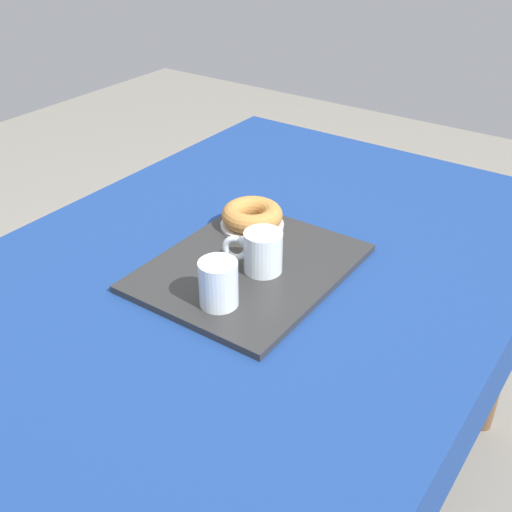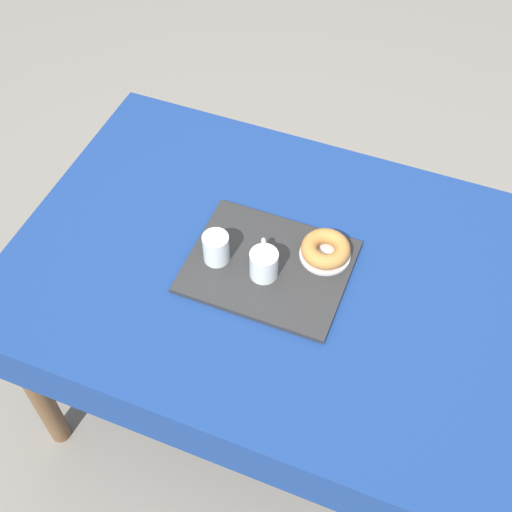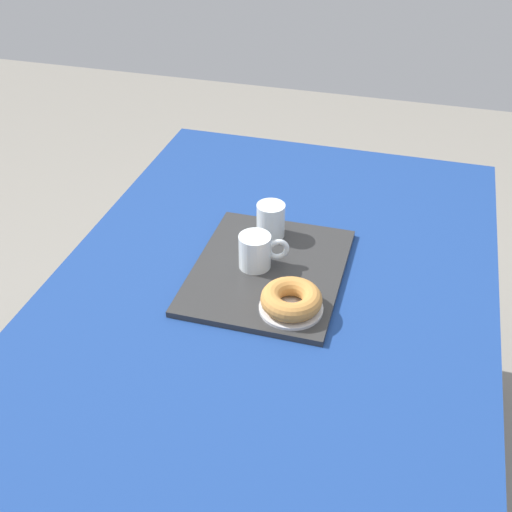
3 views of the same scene
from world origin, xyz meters
name	(u,v)px [view 1 (image 1 of 3)]	position (x,y,z in m)	size (l,w,h in m)	color
ground_plane	(252,503)	(0.00, 0.00, 0.00)	(6.00, 6.00, 0.00)	gray
dining_table	(251,302)	(0.00, 0.00, 0.64)	(1.41, 0.97, 0.74)	navy
serving_tray	(249,268)	(-0.03, -0.02, 0.75)	(0.41, 0.33, 0.01)	#2D2D2D
tea_mug_left	(262,253)	(-0.03, -0.05, 0.79)	(0.07, 0.11, 0.08)	white
water_glass_near	(219,286)	(-0.16, -0.05, 0.79)	(0.07, 0.07, 0.08)	white
donut_plate_left	(252,225)	(0.10, 0.07, 0.76)	(0.13, 0.13, 0.01)	silver
sugar_donut_left	(252,215)	(0.10, 0.07, 0.78)	(0.13, 0.13, 0.04)	#BC7F3D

